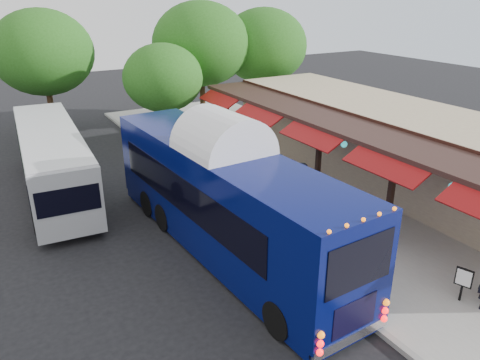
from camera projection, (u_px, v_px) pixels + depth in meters
ground at (301, 272)px, 15.29m from camera, size 90.00×90.00×0.00m
sidewalk at (337, 196)px, 20.79m from camera, size 10.00×40.00×0.15m
curb at (241, 221)px, 18.50m from camera, size 0.20×40.00×0.16m
station_shelter at (396, 146)px, 21.68m from camera, size 8.15×20.00×3.60m
coach_bus at (224, 194)px, 15.88m from camera, size 3.31×12.50×3.96m
city_bus at (52, 158)px, 20.74m from camera, size 3.09×11.12×2.95m
ped_b at (237, 183)px, 19.42m from camera, size 1.00×0.82×1.92m
ped_c at (298, 225)px, 15.99m from camera, size 1.20×0.93×1.90m
ped_d at (301, 184)px, 19.41m from camera, size 1.37×1.08×1.86m
sign_board at (464, 279)px, 13.38m from camera, size 0.20×0.47×1.07m
tree_left at (163, 78)px, 26.77m from camera, size 4.58×4.58×5.86m
tree_mid at (201, 44)px, 30.00m from camera, size 6.28×6.28×8.04m
tree_right at (264, 46)px, 31.92m from camera, size 5.91×5.91×7.57m
tree_far at (43, 52)px, 27.90m from camera, size 5.99×5.99×7.67m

